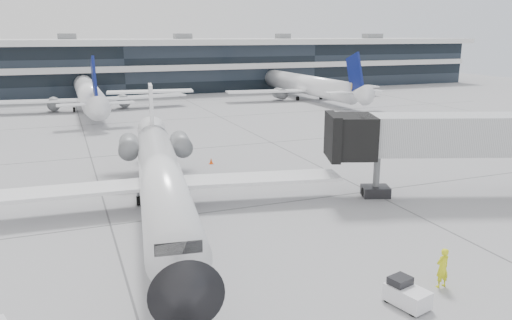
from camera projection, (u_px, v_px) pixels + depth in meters
name	position (u px, v px, depth m)	size (l,w,h in m)	color
ground	(252.00, 207.00, 36.29)	(220.00, 220.00, 0.00)	gray
terminal	(119.00, 68.00, 109.12)	(170.00, 22.00, 10.00)	black
bg_jet_center	(90.00, 110.00, 83.14)	(32.00, 40.00, 9.60)	white
bg_jet_right	(305.00, 99.00, 97.27)	(32.00, 40.00, 9.60)	white
regional_jet	(161.00, 174.00, 35.16)	(26.58, 33.17, 7.66)	white
jet_bridge	(476.00, 135.00, 37.70)	(19.88, 10.08, 6.55)	#B7BABC
ramp_worker	(442.00, 268.00, 24.51)	(0.75, 0.49, 2.06)	yellow
baggage_tug	(406.00, 294.00, 22.96)	(1.61, 2.20, 1.26)	white
traffic_cone	(211.00, 161.00, 48.23)	(0.47, 0.47, 0.58)	#FF4E0D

